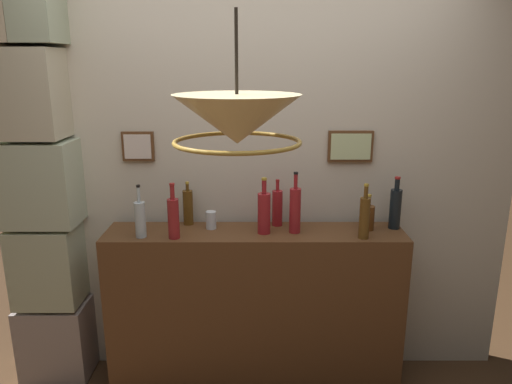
{
  "coord_description": "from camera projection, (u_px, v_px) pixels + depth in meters",
  "views": [
    {
      "loc": [
        0.01,
        -1.76,
        1.95
      ],
      "look_at": [
        0.0,
        0.8,
        1.25
      ],
      "focal_mm": 33.67,
      "sensor_mm": 36.0,
      "label": 1
    }
  ],
  "objects": [
    {
      "name": "pendant_lamp",
      "position": [
        238.0,
        121.0,
        1.67
      ],
      "size": [
        0.46,
        0.46,
        0.45
      ],
      "color": "beige"
    },
    {
      "name": "liquor_bottle_tequila",
      "position": [
        175.0,
        217.0,
        2.63
      ],
      "size": [
        0.06,
        0.06,
        0.31
      ],
      "color": "maroon",
      "rests_on": "bar_shelf_unit"
    },
    {
      "name": "stone_pillar",
      "position": [
        41.0,
        180.0,
        2.79
      ],
      "size": [
        0.44,
        0.34,
        2.52
      ],
      "color": "gray",
      "rests_on": "ground"
    },
    {
      "name": "liquor_bottle_amaro",
      "position": [
        141.0,
        218.0,
        2.65
      ],
      "size": [
        0.06,
        0.06,
        0.3
      ],
      "color": "silver",
      "rests_on": "bar_shelf_unit"
    },
    {
      "name": "liquor_bottle_port",
      "position": [
        369.0,
        217.0,
        2.78
      ],
      "size": [
        0.08,
        0.08,
        0.21
      ],
      "color": "brown",
      "rests_on": "bar_shelf_unit"
    },
    {
      "name": "liquor_bottle_vodka",
      "position": [
        366.0,
        217.0,
        2.63
      ],
      "size": [
        0.06,
        0.06,
        0.31
      ],
      "color": "brown",
      "rests_on": "bar_shelf_unit"
    },
    {
      "name": "glass_tumbler_rocks",
      "position": [
        212.0,
        220.0,
        2.8
      ],
      "size": [
        0.06,
        0.06,
        0.1
      ],
      "color": "silver",
      "rests_on": "bar_shelf_unit"
    },
    {
      "name": "liquor_bottle_bourbon",
      "position": [
        278.0,
        207.0,
        2.84
      ],
      "size": [
        0.06,
        0.06,
        0.28
      ],
      "color": "maroon",
      "rests_on": "bar_shelf_unit"
    },
    {
      "name": "liquor_bottle_rye",
      "position": [
        397.0,
        208.0,
        2.79
      ],
      "size": [
        0.07,
        0.07,
        0.31
      ],
      "color": "black",
      "rests_on": "bar_shelf_unit"
    },
    {
      "name": "liquor_bottle_sherry",
      "position": [
        296.0,
        209.0,
        2.72
      ],
      "size": [
        0.06,
        0.06,
        0.35
      ],
      "color": "maroon",
      "rests_on": "bar_shelf_unit"
    },
    {
      "name": "bar_shelf_unit",
      "position": [
        256.0,
        309.0,
        2.9
      ],
      "size": [
        1.73,
        0.34,
        1.0
      ],
      "primitive_type": "cube",
      "color": "brown",
      "rests_on": "ground"
    },
    {
      "name": "panelled_rear_partition",
      "position": [
        256.0,
        160.0,
        2.9
      ],
      "size": [
        3.14,
        0.15,
        2.59
      ],
      "color": "beige",
      "rests_on": "ground"
    },
    {
      "name": "liquor_bottle_whiskey",
      "position": [
        189.0,
        207.0,
        2.86
      ],
      "size": [
        0.06,
        0.06,
        0.26
      ],
      "color": "#5A3B13",
      "rests_on": "bar_shelf_unit"
    },
    {
      "name": "liquor_bottle_scotch",
      "position": [
        265.0,
        212.0,
        2.71
      ],
      "size": [
        0.07,
        0.07,
        0.32
      ],
      "color": "maroon",
      "rests_on": "bar_shelf_unit"
    }
  ]
}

